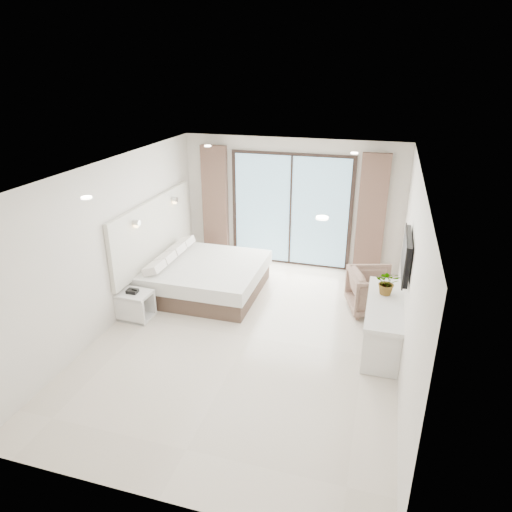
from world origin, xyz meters
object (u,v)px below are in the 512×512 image
(bed, at_px, (205,277))
(nightstand, at_px, (136,306))
(armchair, at_px, (374,289))
(console_desk, at_px, (384,314))

(bed, relative_size, nightstand, 3.75)
(bed, xyz_separation_m, armchair, (3.12, 0.12, 0.11))
(bed, bearing_deg, console_desk, -16.47)
(bed, distance_m, console_desk, 3.46)
(nightstand, bearing_deg, console_desk, 7.03)
(bed, relative_size, console_desk, 1.21)
(console_desk, bearing_deg, nightstand, -175.83)
(console_desk, bearing_deg, armchair, 99.80)
(armchair, bearing_deg, console_desk, 172.18)
(armchair, bearing_deg, nightstand, 92.21)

